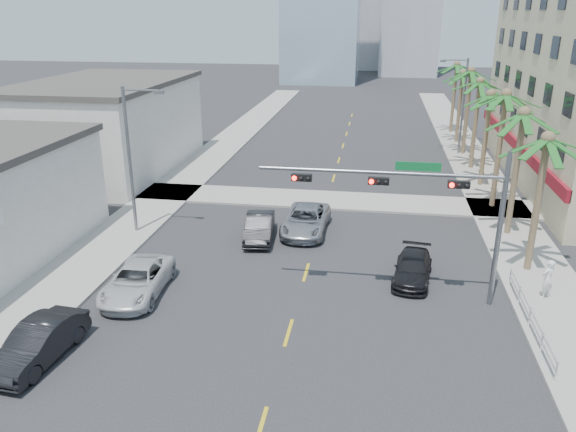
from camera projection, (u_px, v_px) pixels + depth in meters
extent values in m
plane|color=#262628|center=(272.00, 391.00, 20.48)|extent=(260.00, 260.00, 0.00)
cube|color=gray|center=(504.00, 218.00, 37.23)|extent=(4.00, 120.00, 0.15)
cube|color=gray|center=(160.00, 200.00, 40.76)|extent=(4.00, 120.00, 0.15)
cube|color=gray|center=(327.00, 200.00, 40.85)|extent=(80.00, 4.00, 0.15)
cube|color=maroon|center=(515.00, 143.00, 45.14)|extent=(0.30, 28.00, 0.80)
cube|color=beige|center=(108.00, 128.00, 48.06)|extent=(11.00, 18.00, 7.20)
cylinder|color=slate|center=(499.00, 233.00, 25.33)|extent=(0.24, 0.24, 7.20)
cylinder|color=slate|center=(379.00, 173.00, 25.24)|extent=(11.00, 0.16, 0.16)
cube|color=#0C662D|center=(418.00, 167.00, 24.87)|extent=(2.00, 0.05, 0.40)
cube|color=black|center=(459.00, 184.00, 24.71)|extent=(0.95, 0.28, 0.32)
sphere|color=#FF0C05|center=(452.00, 185.00, 24.61)|extent=(0.22, 0.22, 0.22)
cube|color=black|center=(379.00, 181.00, 25.22)|extent=(0.95, 0.28, 0.32)
sphere|color=#FF0C05|center=(371.00, 182.00, 25.12)|extent=(0.22, 0.22, 0.22)
cube|color=black|center=(302.00, 178.00, 25.74)|extent=(0.95, 0.28, 0.32)
sphere|color=#FF0C05|center=(294.00, 178.00, 25.64)|extent=(0.22, 0.22, 0.22)
cylinder|color=brown|center=(537.00, 207.00, 28.66)|extent=(0.36, 0.36, 7.20)
cylinder|color=brown|center=(515.00, 176.00, 33.42)|extent=(0.36, 0.36, 7.56)
cylinder|color=brown|center=(499.00, 153.00, 38.18)|extent=(0.36, 0.36, 7.92)
cylinder|color=brown|center=(485.00, 141.00, 43.12)|extent=(0.36, 0.36, 7.20)
cylinder|color=brown|center=(475.00, 126.00, 47.88)|extent=(0.36, 0.36, 7.56)
cylinder|color=brown|center=(467.00, 114.00, 52.64)|extent=(0.36, 0.36, 7.92)
cylinder|color=brown|center=(459.00, 108.00, 57.58)|extent=(0.36, 0.36, 7.20)
cylinder|color=brown|center=(454.00, 99.00, 62.34)|extent=(0.36, 0.36, 7.56)
cylinder|color=slate|center=(130.00, 163.00, 33.55)|extent=(0.20, 0.20, 9.00)
cylinder|color=slate|center=(141.00, 90.00, 31.91)|extent=(2.20, 0.12, 0.12)
cube|color=slate|center=(159.00, 92.00, 31.78)|extent=(0.50, 0.25, 0.18)
cylinder|color=slate|center=(463.00, 108.00, 52.51)|extent=(0.20, 0.20, 9.00)
cylinder|color=slate|center=(456.00, 60.00, 51.19)|extent=(2.20, 0.12, 0.12)
cube|color=slate|center=(443.00, 61.00, 51.39)|extent=(0.50, 0.25, 0.18)
cylinder|color=silver|center=(530.00, 317.00, 24.34)|extent=(0.08, 8.00, 0.08)
cylinder|color=silver|center=(531.00, 310.00, 24.22)|extent=(0.08, 8.00, 0.08)
cylinder|color=silver|center=(556.00, 373.00, 20.65)|extent=(0.08, 0.08, 1.00)
cylinder|color=silver|center=(542.00, 343.00, 22.50)|extent=(0.08, 0.08, 1.00)
cylinder|color=silver|center=(530.00, 318.00, 24.35)|extent=(0.08, 0.08, 1.00)
cylinder|color=silver|center=(519.00, 296.00, 26.21)|extent=(0.08, 0.08, 1.00)
cylinder|color=silver|center=(510.00, 277.00, 28.06)|extent=(0.08, 0.08, 1.00)
imported|color=black|center=(39.00, 343.00, 22.03)|extent=(2.05, 4.87, 1.56)
imported|color=silver|center=(137.00, 281.00, 27.19)|extent=(2.77, 5.51, 1.50)
imported|color=black|center=(259.00, 227.00, 33.89)|extent=(2.12, 4.73, 1.51)
imported|color=#AFAEB3|center=(306.00, 220.00, 34.93)|extent=(2.77, 5.71, 1.57)
imported|color=black|center=(413.00, 268.00, 28.72)|extent=(2.38, 4.63, 1.28)
imported|color=white|center=(548.00, 279.00, 26.56)|extent=(0.84, 0.80, 1.93)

